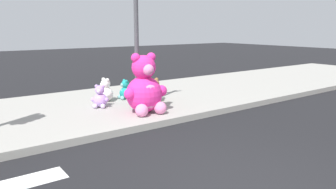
% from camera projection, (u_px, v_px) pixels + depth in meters
% --- Properties ---
extents(sidewalk, '(28.00, 4.40, 0.15)m').
position_uv_depth(sidewalk, '(88.00, 109.00, 8.29)').
color(sidewalk, '#9E9B93').
rests_on(sidewalk, ground_plane).
extents(sign_pole, '(0.56, 0.11, 3.20)m').
position_uv_depth(sign_pole, '(137.00, 39.00, 7.87)').
color(sign_pole, '#4C4C51').
rests_on(sign_pole, sidewalk).
extents(plush_pink_large, '(1.07, 0.96, 1.40)m').
position_uv_depth(plush_pink_large, '(145.00, 89.00, 7.55)').
color(plush_pink_large, '#F22D93').
rests_on(plush_pink_large, sidewalk).
extents(plush_brown, '(0.47, 0.46, 0.64)m').
position_uv_depth(plush_brown, '(154.00, 92.00, 8.73)').
color(plush_brown, olive).
rests_on(plush_brown, sidewalk).
extents(plush_teal, '(0.37, 0.42, 0.55)m').
position_uv_depth(plush_teal, '(125.00, 91.00, 9.05)').
color(plush_teal, teal).
rests_on(plush_teal, sidewalk).
extents(plush_white, '(0.45, 0.49, 0.64)m').
position_uv_depth(plush_white, '(105.00, 92.00, 8.73)').
color(plush_white, white).
rests_on(plush_white, sidewalk).
extents(plush_lavender, '(0.41, 0.41, 0.58)m').
position_uv_depth(plush_lavender, '(100.00, 98.00, 8.09)').
color(plush_lavender, '#B28CD8').
rests_on(plush_lavender, sidewalk).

